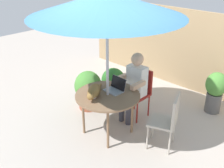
{
  "coord_description": "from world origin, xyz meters",
  "views": [
    {
      "loc": [
        2.67,
        -2.67,
        2.75
      ],
      "look_at": [
        0.0,
        0.1,
        0.88
      ],
      "focal_mm": 43.16,
      "sensor_mm": 36.0,
      "label": 1
    }
  ],
  "objects_px": {
    "laptop": "(116,87)",
    "potted_plant_corner": "(88,89)",
    "potted_plant_by_chair": "(113,82)",
    "chair_occupied": "(139,89)",
    "potted_plant_near_fence": "(215,90)",
    "chair_empty": "(168,118)",
    "patio_table": "(108,98)",
    "cat": "(94,92)",
    "patio_umbrella": "(107,4)",
    "person_seated": "(134,83)"
  },
  "relations": [
    {
      "from": "patio_table",
      "to": "potted_plant_by_chair",
      "type": "height_order",
      "value": "patio_table"
    },
    {
      "from": "patio_table",
      "to": "laptop",
      "type": "xyz_separation_m",
      "value": [
        -0.01,
        0.2,
        0.12
      ]
    },
    {
      "from": "chair_empty",
      "to": "potted_plant_near_fence",
      "type": "xyz_separation_m",
      "value": [
        0.04,
        1.53,
        -0.08
      ]
    },
    {
      "from": "potted_plant_near_fence",
      "to": "potted_plant_corner",
      "type": "xyz_separation_m",
      "value": [
        -1.82,
        -1.56,
        -0.05
      ]
    },
    {
      "from": "chair_empty",
      "to": "person_seated",
      "type": "xyz_separation_m",
      "value": [
        -0.92,
        0.3,
        0.17
      ]
    },
    {
      "from": "patio_umbrella",
      "to": "potted_plant_near_fence",
      "type": "relative_size",
      "value": 2.85
    },
    {
      "from": "patio_table",
      "to": "cat",
      "type": "height_order",
      "value": "cat"
    },
    {
      "from": "chair_occupied",
      "to": "person_seated",
      "type": "height_order",
      "value": "person_seated"
    },
    {
      "from": "cat",
      "to": "potted_plant_near_fence",
      "type": "height_order",
      "value": "cat"
    },
    {
      "from": "chair_empty",
      "to": "chair_occupied",
      "type": "bearing_deg",
      "value": 153.6
    },
    {
      "from": "chair_occupied",
      "to": "potted_plant_near_fence",
      "type": "distance_m",
      "value": 1.44
    },
    {
      "from": "potted_plant_by_chair",
      "to": "potted_plant_corner",
      "type": "relative_size",
      "value": 0.88
    },
    {
      "from": "patio_table",
      "to": "laptop",
      "type": "distance_m",
      "value": 0.23
    },
    {
      "from": "cat",
      "to": "potted_plant_corner",
      "type": "distance_m",
      "value": 1.0
    },
    {
      "from": "chair_occupied",
      "to": "chair_empty",
      "type": "relative_size",
      "value": 1.0
    },
    {
      "from": "patio_umbrella",
      "to": "chair_empty",
      "type": "distance_m",
      "value": 1.88
    },
    {
      "from": "chair_empty",
      "to": "potted_plant_near_fence",
      "type": "bearing_deg",
      "value": 88.36
    },
    {
      "from": "potted_plant_near_fence",
      "to": "potted_plant_by_chair",
      "type": "height_order",
      "value": "potted_plant_near_fence"
    },
    {
      "from": "cat",
      "to": "potted_plant_near_fence",
      "type": "distance_m",
      "value": 2.37
    },
    {
      "from": "chair_occupied",
      "to": "potted_plant_near_fence",
      "type": "relative_size",
      "value": 1.12
    },
    {
      "from": "patio_umbrella",
      "to": "potted_plant_near_fence",
      "type": "xyz_separation_m",
      "value": [
        0.96,
        1.89,
        -1.68
      ]
    },
    {
      "from": "person_seated",
      "to": "potted_plant_near_fence",
      "type": "xyz_separation_m",
      "value": [
        0.96,
        1.23,
        -0.25
      ]
    },
    {
      "from": "chair_empty",
      "to": "potted_plant_corner",
      "type": "xyz_separation_m",
      "value": [
        -1.77,
        -0.03,
        -0.12
      ]
    },
    {
      "from": "potted_plant_by_chair",
      "to": "potted_plant_corner",
      "type": "height_order",
      "value": "potted_plant_corner"
    },
    {
      "from": "patio_umbrella",
      "to": "chair_empty",
      "type": "height_order",
      "value": "patio_umbrella"
    },
    {
      "from": "patio_umbrella",
      "to": "potted_plant_corner",
      "type": "height_order",
      "value": "patio_umbrella"
    },
    {
      "from": "potted_plant_corner",
      "to": "chair_empty",
      "type": "bearing_deg",
      "value": 1.09
    },
    {
      "from": "potted_plant_by_chair",
      "to": "potted_plant_corner",
      "type": "bearing_deg",
      "value": -98.36
    },
    {
      "from": "potted_plant_near_fence",
      "to": "cat",
      "type": "bearing_deg",
      "value": -117.17
    },
    {
      "from": "potted_plant_by_chair",
      "to": "person_seated",
      "type": "bearing_deg",
      "value": -19.43
    },
    {
      "from": "chair_occupied",
      "to": "potted_plant_by_chair",
      "type": "xyz_separation_m",
      "value": [
        -0.77,
        0.11,
        -0.15
      ]
    },
    {
      "from": "potted_plant_by_chair",
      "to": "chair_occupied",
      "type": "bearing_deg",
      "value": -8.35
    },
    {
      "from": "potted_plant_near_fence",
      "to": "person_seated",
      "type": "bearing_deg",
      "value": -127.95
    },
    {
      "from": "person_seated",
      "to": "laptop",
      "type": "relative_size",
      "value": 4.04
    },
    {
      "from": "potted_plant_corner",
      "to": "person_seated",
      "type": "bearing_deg",
      "value": 21.09
    },
    {
      "from": "person_seated",
      "to": "potted_plant_corner",
      "type": "distance_m",
      "value": 0.96
    },
    {
      "from": "chair_empty",
      "to": "potted_plant_corner",
      "type": "relative_size",
      "value": 1.18
    },
    {
      "from": "patio_umbrella",
      "to": "cat",
      "type": "relative_size",
      "value": 4.02
    },
    {
      "from": "patio_umbrella",
      "to": "cat",
      "type": "xyz_separation_m",
      "value": [
        -0.11,
        -0.2,
        -1.32
      ]
    },
    {
      "from": "chair_occupied",
      "to": "cat",
      "type": "xyz_separation_m",
      "value": [
        -0.11,
        -1.01,
        0.28
      ]
    },
    {
      "from": "chair_empty",
      "to": "potted_plant_by_chair",
      "type": "relative_size",
      "value": 1.34
    },
    {
      "from": "patio_umbrella",
      "to": "person_seated",
      "type": "relative_size",
      "value": 1.85
    },
    {
      "from": "person_seated",
      "to": "potted_plant_by_chair",
      "type": "relative_size",
      "value": 1.84
    },
    {
      "from": "chair_occupied",
      "to": "chair_empty",
      "type": "height_order",
      "value": "same"
    },
    {
      "from": "patio_table",
      "to": "potted_plant_near_fence",
      "type": "relative_size",
      "value": 1.29
    },
    {
      "from": "person_seated",
      "to": "cat",
      "type": "height_order",
      "value": "person_seated"
    },
    {
      "from": "patio_umbrella",
      "to": "cat",
      "type": "height_order",
      "value": "patio_umbrella"
    },
    {
      "from": "laptop",
      "to": "potted_plant_corner",
      "type": "relative_size",
      "value": 0.4
    },
    {
      "from": "chair_empty",
      "to": "person_seated",
      "type": "distance_m",
      "value": 0.98
    },
    {
      "from": "person_seated",
      "to": "potted_plant_by_chair",
      "type": "distance_m",
      "value": 0.88
    }
  ]
}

